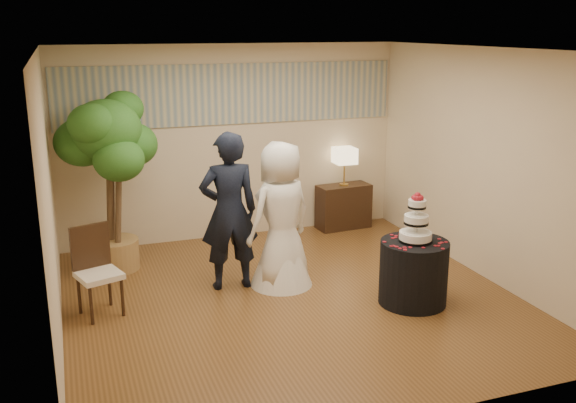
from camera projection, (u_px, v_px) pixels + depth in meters
name	position (u px, v px, depth m)	size (l,w,h in m)	color
floor	(292.00, 299.00, 7.38)	(5.00, 5.00, 0.00)	brown
ceiling	(292.00, 49.00, 6.64)	(5.00, 5.00, 0.00)	white
wall_back	(233.00, 143.00, 9.28)	(5.00, 0.06, 2.80)	beige
wall_front	(407.00, 255.00, 4.74)	(5.00, 0.06, 2.80)	beige
wall_left	(49.00, 201.00, 6.20)	(0.06, 5.00, 2.80)	beige
wall_right	(484.00, 165.00, 7.82)	(0.06, 5.00, 2.80)	beige
mural_border	(232.00, 94.00, 9.08)	(4.90, 0.02, 0.85)	#9CA091
groom	(229.00, 211.00, 7.48)	(0.69, 0.45, 1.89)	black
bride	(281.00, 215.00, 7.57)	(0.86, 0.75, 1.76)	white
cake_table	(413.00, 272.00, 7.19)	(0.76, 0.76, 0.73)	black
wedding_cake	(416.00, 217.00, 7.02)	(0.36, 0.36, 0.56)	white
console	(343.00, 206.00, 9.90)	(0.82, 0.36, 0.68)	black
table_lamp	(344.00, 167.00, 9.73)	(0.31, 0.31, 0.58)	beige
ficus_tree	(110.00, 182.00, 7.99)	(1.10, 1.10, 2.30)	#2C621F
side_chair	(99.00, 272.00, 6.85)	(0.45, 0.47, 0.98)	black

